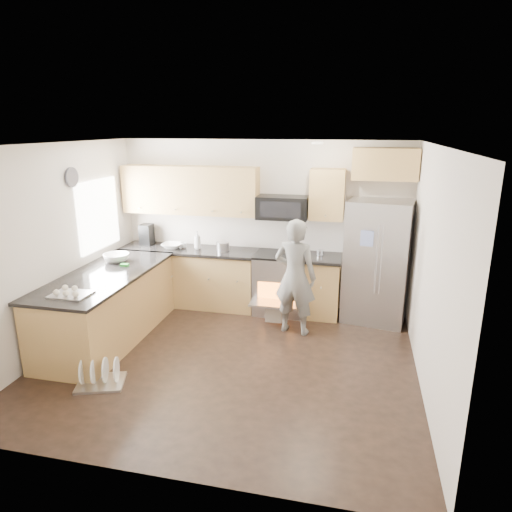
% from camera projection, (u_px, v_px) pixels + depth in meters
% --- Properties ---
extents(ground, '(4.50, 4.50, 0.00)m').
position_uv_depth(ground, '(228.00, 360.00, 5.64)').
color(ground, black).
rests_on(ground, ground).
extents(room_shell, '(4.54, 4.04, 2.62)m').
position_uv_depth(room_shell, '(223.00, 228.00, 5.21)').
color(room_shell, beige).
rests_on(room_shell, ground).
extents(back_cabinet_run, '(4.45, 0.64, 2.50)m').
position_uv_depth(back_cabinet_run, '(222.00, 247.00, 7.14)').
color(back_cabinet_run, '#A57A42').
rests_on(back_cabinet_run, ground).
extents(peninsula, '(0.96, 2.36, 1.04)m').
position_uv_depth(peninsula, '(108.00, 306.00, 6.12)').
color(peninsula, '#A57A42').
rests_on(peninsula, ground).
extents(stove_range, '(0.76, 0.97, 1.79)m').
position_uv_depth(stove_range, '(280.00, 270.00, 6.97)').
color(stove_range, '#B7B7BC').
rests_on(stove_range, ground).
extents(refrigerator, '(0.98, 0.82, 1.79)m').
position_uv_depth(refrigerator, '(377.00, 262.00, 6.61)').
color(refrigerator, '#B7B7BC').
rests_on(refrigerator, ground).
extents(person, '(0.65, 0.49, 1.62)m').
position_uv_depth(person, '(295.00, 277.00, 6.22)').
color(person, slate).
rests_on(person, ground).
extents(dish_rack, '(0.61, 0.55, 0.31)m').
position_uv_depth(dish_rack, '(100.00, 377.00, 5.11)').
color(dish_rack, '#B7B7BC').
rests_on(dish_rack, ground).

